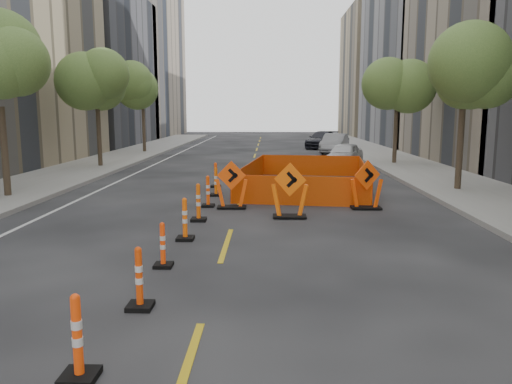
{
  "coord_description": "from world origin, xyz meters",
  "views": [
    {
      "loc": [
        1.01,
        -7.49,
        3.14
      ],
      "look_at": [
        0.68,
        5.06,
        1.1
      ],
      "focal_mm": 35.0,
      "sensor_mm": 36.0,
      "label": 1
    }
  ],
  "objects_px": {
    "channelizer_8": "(216,175)",
    "parked_car_near": "(344,155)",
    "channelizer_2": "(139,278)",
    "channelizer_1": "(77,337)",
    "channelizer_7": "(216,182)",
    "parked_car_far": "(322,140)",
    "channelizer_3": "(163,245)",
    "parked_car_mid": "(335,144)",
    "chevron_sign_right": "(367,185)",
    "channelizer_6": "(208,191)",
    "chevron_sign_left": "(232,185)",
    "channelizer_5": "(198,202)",
    "channelizer_4": "(185,219)",
    "chevron_sign_center": "(290,190)"
  },
  "relations": [
    {
      "from": "channelizer_4",
      "to": "channelizer_6",
      "type": "bearing_deg",
      "value": 89.43
    },
    {
      "from": "channelizer_2",
      "to": "channelizer_4",
      "type": "xyz_separation_m",
      "value": [
        0.01,
        4.33,
        0.02
      ]
    },
    {
      "from": "channelizer_4",
      "to": "chevron_sign_left",
      "type": "bearing_deg",
      "value": 78.3
    },
    {
      "from": "parked_car_near",
      "to": "parked_car_mid",
      "type": "bearing_deg",
      "value": 107.77
    },
    {
      "from": "channelizer_5",
      "to": "chevron_sign_right",
      "type": "bearing_deg",
      "value": 20.23
    },
    {
      "from": "channelizer_3",
      "to": "parked_car_mid",
      "type": "height_order",
      "value": "parked_car_mid"
    },
    {
      "from": "channelizer_3",
      "to": "parked_car_far",
      "type": "height_order",
      "value": "parked_car_far"
    },
    {
      "from": "channelizer_2",
      "to": "parked_car_mid",
      "type": "height_order",
      "value": "parked_car_mid"
    },
    {
      "from": "chevron_sign_right",
      "to": "chevron_sign_left",
      "type": "bearing_deg",
      "value": 156.27
    },
    {
      "from": "channelizer_3",
      "to": "channelizer_4",
      "type": "height_order",
      "value": "channelizer_4"
    },
    {
      "from": "channelizer_2",
      "to": "parked_car_mid",
      "type": "relative_size",
      "value": 0.23
    },
    {
      "from": "parked_car_near",
      "to": "parked_car_far",
      "type": "height_order",
      "value": "parked_car_far"
    },
    {
      "from": "channelizer_4",
      "to": "channelizer_5",
      "type": "relative_size",
      "value": 0.96
    },
    {
      "from": "channelizer_5",
      "to": "channelizer_7",
      "type": "height_order",
      "value": "channelizer_5"
    },
    {
      "from": "parked_car_near",
      "to": "parked_car_far",
      "type": "distance_m",
      "value": 14.5
    },
    {
      "from": "channelizer_1",
      "to": "channelizer_7",
      "type": "relative_size",
      "value": 0.99
    },
    {
      "from": "chevron_sign_center",
      "to": "parked_car_far",
      "type": "bearing_deg",
      "value": 105.4
    },
    {
      "from": "chevron_sign_left",
      "to": "parked_car_near",
      "type": "distance_m",
      "value": 13.69
    },
    {
      "from": "channelizer_7",
      "to": "parked_car_far",
      "type": "bearing_deg",
      "value": 75.1
    },
    {
      "from": "channelizer_6",
      "to": "parked_car_mid",
      "type": "xyz_separation_m",
      "value": [
        6.96,
        21.47,
        0.21
      ]
    },
    {
      "from": "parked_car_near",
      "to": "parked_car_mid",
      "type": "height_order",
      "value": "parked_car_mid"
    },
    {
      "from": "channelizer_1",
      "to": "channelizer_8",
      "type": "relative_size",
      "value": 1.03
    },
    {
      "from": "channelizer_8",
      "to": "parked_car_far",
      "type": "relative_size",
      "value": 0.21
    },
    {
      "from": "channelizer_4",
      "to": "channelizer_8",
      "type": "distance_m",
      "value": 8.65
    },
    {
      "from": "chevron_sign_center",
      "to": "chevron_sign_right",
      "type": "distance_m",
      "value": 2.91
    },
    {
      "from": "channelizer_1",
      "to": "parked_car_near",
      "type": "relative_size",
      "value": 0.26
    },
    {
      "from": "channelizer_3",
      "to": "channelizer_4",
      "type": "bearing_deg",
      "value": 87.63
    },
    {
      "from": "channelizer_1",
      "to": "chevron_sign_right",
      "type": "xyz_separation_m",
      "value": [
        5.38,
        10.56,
        0.27
      ]
    },
    {
      "from": "channelizer_8",
      "to": "parked_car_near",
      "type": "distance_m",
      "value": 10.29
    },
    {
      "from": "channelizer_2",
      "to": "chevron_sign_left",
      "type": "bearing_deg",
      "value": 84.2
    },
    {
      "from": "parked_car_near",
      "to": "parked_car_mid",
      "type": "distance_m",
      "value": 9.2
    },
    {
      "from": "channelizer_2",
      "to": "channelizer_3",
      "type": "distance_m",
      "value": 2.17
    },
    {
      "from": "channelizer_8",
      "to": "channelizer_6",
      "type": "bearing_deg",
      "value": -87.3
    },
    {
      "from": "channelizer_4",
      "to": "channelizer_5",
      "type": "bearing_deg",
      "value": 89.24
    },
    {
      "from": "parked_car_mid",
      "to": "chevron_sign_left",
      "type": "bearing_deg",
      "value": -88.64
    },
    {
      "from": "channelizer_1",
      "to": "parked_car_mid",
      "type": "distance_m",
      "value": 33.07
    },
    {
      "from": "channelizer_8",
      "to": "parked_car_near",
      "type": "xyz_separation_m",
      "value": [
        6.51,
        7.96,
        0.17
      ]
    },
    {
      "from": "channelizer_2",
      "to": "channelizer_8",
      "type": "xyz_separation_m",
      "value": [
        -0.15,
        12.98,
        0.0
      ]
    },
    {
      "from": "chevron_sign_right",
      "to": "parked_car_mid",
      "type": "relative_size",
      "value": 0.36
    },
    {
      "from": "channelizer_3",
      "to": "channelizer_5",
      "type": "height_order",
      "value": "channelizer_5"
    },
    {
      "from": "channelizer_1",
      "to": "channelizer_5",
      "type": "relative_size",
      "value": 0.97
    },
    {
      "from": "channelizer_3",
      "to": "parked_car_mid",
      "type": "distance_m",
      "value": 28.84
    },
    {
      "from": "channelizer_3",
      "to": "chevron_sign_center",
      "type": "bearing_deg",
      "value": 60.12
    },
    {
      "from": "channelizer_1",
      "to": "channelizer_8",
      "type": "xyz_separation_m",
      "value": [
        0.01,
        15.14,
        -0.02
      ]
    },
    {
      "from": "channelizer_5",
      "to": "chevron_sign_left",
      "type": "distance_m",
      "value": 2.1
    },
    {
      "from": "channelizer_7",
      "to": "chevron_sign_right",
      "type": "relative_size",
      "value": 0.67
    },
    {
      "from": "channelizer_1",
      "to": "channelizer_4",
      "type": "distance_m",
      "value": 6.49
    },
    {
      "from": "channelizer_2",
      "to": "channelizer_1",
      "type": "bearing_deg",
      "value": -94.35
    },
    {
      "from": "channelizer_1",
      "to": "parked_car_mid",
      "type": "xyz_separation_m",
      "value": [
        7.17,
        32.28,
        0.2
      ]
    },
    {
      "from": "channelizer_1",
      "to": "chevron_sign_right",
      "type": "height_order",
      "value": "chevron_sign_right"
    }
  ]
}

